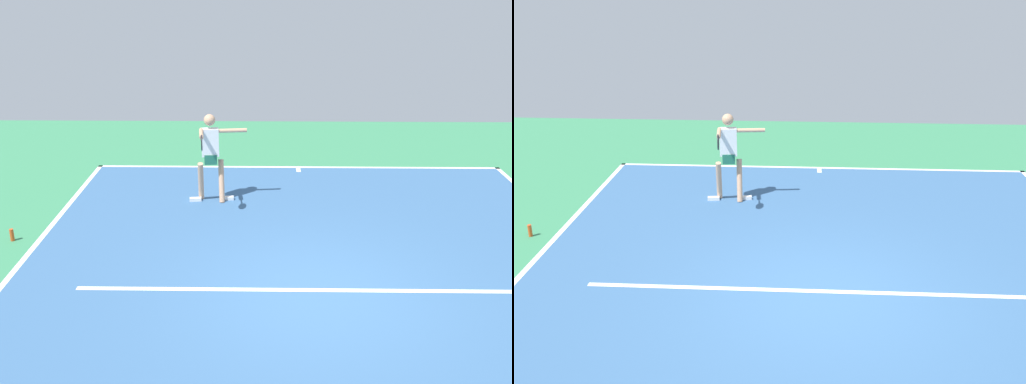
# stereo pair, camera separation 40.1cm
# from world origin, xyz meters

# --- Properties ---
(ground_plane) EXTENTS (20.64, 20.64, 0.00)m
(ground_plane) POSITION_xyz_m (0.00, 0.00, 0.00)
(ground_plane) COLOR #388456
(court_surface) EXTENTS (9.58, 11.85, 0.00)m
(court_surface) POSITION_xyz_m (0.00, 0.00, 0.00)
(court_surface) COLOR #38608E
(court_surface) RESTS_ON ground_plane
(court_line_baseline_near) EXTENTS (9.58, 0.10, 0.01)m
(court_line_baseline_near) POSITION_xyz_m (0.00, -5.88, 0.00)
(court_line_baseline_near) COLOR white
(court_line_baseline_near) RESTS_ON ground_plane
(court_line_service) EXTENTS (7.18, 0.10, 0.01)m
(court_line_service) POSITION_xyz_m (0.00, -0.14, 0.00)
(court_line_service) COLOR white
(court_line_service) RESTS_ON ground_plane
(court_line_centre_mark) EXTENTS (0.10, 0.30, 0.01)m
(court_line_centre_mark) POSITION_xyz_m (0.00, -5.68, 0.00)
(court_line_centre_mark) COLOR white
(court_line_centre_mark) RESTS_ON ground_plane
(tennis_player) EXTENTS (1.18, 1.28, 1.82)m
(tennis_player) POSITION_xyz_m (1.86, -3.68, 1.05)
(tennis_player) COLOR tan
(tennis_player) RESTS_ON ground_plane
(water_bottle) EXTENTS (0.07, 0.07, 0.22)m
(water_bottle) POSITION_xyz_m (5.20, -1.76, 0.11)
(water_bottle) COLOR #D84C1E
(water_bottle) RESTS_ON ground_plane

